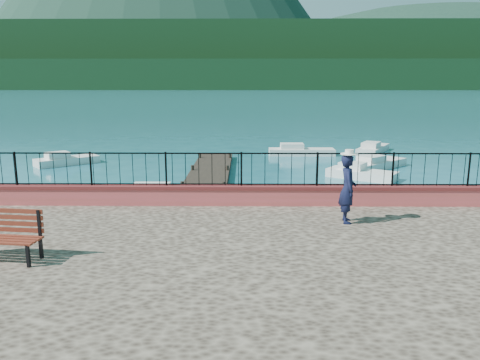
{
  "coord_description": "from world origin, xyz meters",
  "views": [
    {
      "loc": [
        -0.21,
        -9.67,
        4.75
      ],
      "look_at": [
        -0.32,
        2.0,
        2.3
      ],
      "focal_mm": 35.0,
      "sensor_mm": 36.0,
      "label": 1
    }
  ],
  "objects_px": {
    "boat_3": "(67,158)",
    "boat_4": "(302,149)",
    "person": "(348,189)",
    "boat_0": "(167,193)",
    "boat_2": "(377,161)",
    "boat_5": "(373,147)",
    "boat_1": "(362,171)"
  },
  "relations": [
    {
      "from": "boat_3",
      "to": "boat_4",
      "type": "bearing_deg",
      "value": -24.61
    },
    {
      "from": "person",
      "to": "boat_0",
      "type": "xyz_separation_m",
      "value": [
        -5.74,
        6.44,
        -1.69
      ]
    },
    {
      "from": "boat_2",
      "to": "boat_5",
      "type": "relative_size",
      "value": 0.99
    },
    {
      "from": "person",
      "to": "boat_5",
      "type": "xyz_separation_m",
      "value": [
        6.22,
        20.38,
        -1.69
      ]
    },
    {
      "from": "person",
      "to": "boat_0",
      "type": "relative_size",
      "value": 0.43
    },
    {
      "from": "boat_2",
      "to": "boat_4",
      "type": "relative_size",
      "value": 0.97
    },
    {
      "from": "person",
      "to": "boat_2",
      "type": "bearing_deg",
      "value": -15.05
    },
    {
      "from": "boat_0",
      "to": "boat_1",
      "type": "xyz_separation_m",
      "value": [
        8.99,
        4.99,
        0.0
      ]
    },
    {
      "from": "boat_0",
      "to": "boat_1",
      "type": "height_order",
      "value": "same"
    },
    {
      "from": "boat_0",
      "to": "boat_1",
      "type": "bearing_deg",
      "value": 29.1
    },
    {
      "from": "boat_1",
      "to": "boat_3",
      "type": "bearing_deg",
      "value": -159.19
    },
    {
      "from": "person",
      "to": "boat_3",
      "type": "relative_size",
      "value": 0.51
    },
    {
      "from": "person",
      "to": "boat_2",
      "type": "height_order",
      "value": "person"
    },
    {
      "from": "boat_2",
      "to": "person",
      "type": "bearing_deg",
      "value": -151.0
    },
    {
      "from": "boat_5",
      "to": "person",
      "type": "bearing_deg",
      "value": -168.17
    },
    {
      "from": "boat_3",
      "to": "boat_4",
      "type": "distance_m",
      "value": 14.69
    },
    {
      "from": "boat_1",
      "to": "boat_2",
      "type": "xyz_separation_m",
      "value": [
        1.58,
        2.89,
        0.0
      ]
    },
    {
      "from": "person",
      "to": "boat_3",
      "type": "xyz_separation_m",
      "value": [
        -13.06,
        15.34,
        -1.69
      ]
    },
    {
      "from": "person",
      "to": "boat_1",
      "type": "height_order",
      "value": "person"
    },
    {
      "from": "boat_0",
      "to": "boat_5",
      "type": "bearing_deg",
      "value": 49.44
    },
    {
      "from": "boat_1",
      "to": "boat_3",
      "type": "distance_m",
      "value": 16.78
    },
    {
      "from": "boat_3",
      "to": "boat_5",
      "type": "relative_size",
      "value": 0.84
    },
    {
      "from": "boat_1",
      "to": "boat_4",
      "type": "distance_m",
      "value": 7.93
    },
    {
      "from": "boat_2",
      "to": "boat_1",
      "type": "bearing_deg",
      "value": -160.99
    },
    {
      "from": "boat_0",
      "to": "boat_5",
      "type": "relative_size",
      "value": 1.0
    },
    {
      "from": "person",
      "to": "boat_3",
      "type": "height_order",
      "value": "person"
    },
    {
      "from": "boat_1",
      "to": "boat_4",
      "type": "relative_size",
      "value": 0.79
    },
    {
      "from": "person",
      "to": "boat_4",
      "type": "bearing_deg",
      "value": 0.16
    },
    {
      "from": "boat_0",
      "to": "boat_2",
      "type": "xyz_separation_m",
      "value": [
        10.57,
        7.88,
        0.0
      ]
    },
    {
      "from": "boat_0",
      "to": "boat_2",
      "type": "height_order",
      "value": "same"
    },
    {
      "from": "person",
      "to": "boat_5",
      "type": "height_order",
      "value": "person"
    },
    {
      "from": "boat_2",
      "to": "boat_5",
      "type": "xyz_separation_m",
      "value": [
        1.39,
        6.06,
        0.0
      ]
    }
  ]
}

